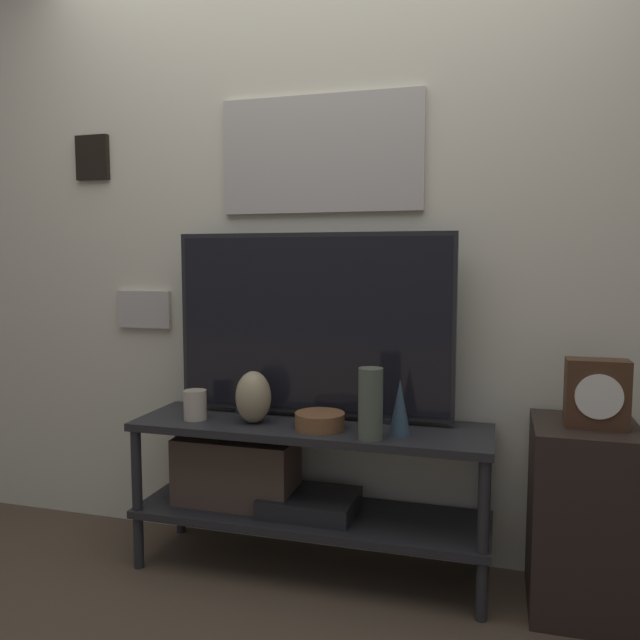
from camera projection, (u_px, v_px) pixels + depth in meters
name	position (u px, v px, depth m)	size (l,w,h in m)	color
ground_plane	(291.00, 601.00, 2.23)	(12.00, 12.00, 0.00)	#4C3D2D
wall_back	(327.00, 227.00, 2.57)	(6.40, 0.08, 2.70)	beige
media_console	(280.00, 475.00, 2.46)	(1.38, 0.40, 0.59)	#232326
television	(312.00, 324.00, 2.45)	(1.12, 0.05, 0.74)	black
vase_wide_bowl	(320.00, 421.00, 2.33)	(0.19, 0.19, 0.06)	brown
vase_slim_bronze	(400.00, 407.00, 2.25)	(0.08, 0.08, 0.20)	#2D4251
vase_tall_ceramic	(371.00, 404.00, 2.18)	(0.09, 0.09, 0.25)	#4C5647
vase_urn_stoneware	(253.00, 397.00, 2.41)	(0.14, 0.13, 0.20)	tan
candle_jar	(195.00, 405.00, 2.46)	(0.09, 0.09, 0.12)	#C1B29E
side_table	(582.00, 517.00, 2.16)	(0.35, 0.39, 0.66)	black
mantel_clock	(597.00, 394.00, 2.08)	(0.20, 0.11, 0.23)	#422819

